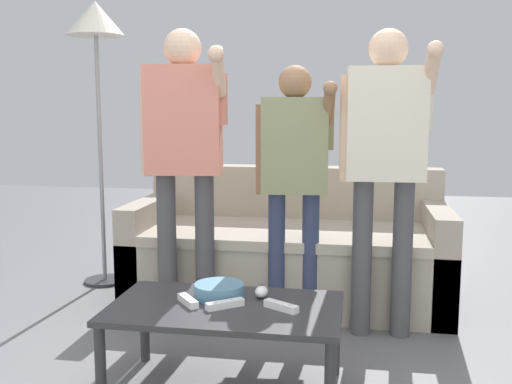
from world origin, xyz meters
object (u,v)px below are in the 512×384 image
(player_center, at_px, (294,165))
(game_remote_wand_spare, at_px, (281,306))
(game_remote_wand_near, at_px, (225,304))
(couch, at_px, (289,253))
(player_left, at_px, (184,142))
(snack_bowl, at_px, (219,290))
(floor_lamp, at_px, (96,37))
(coffee_table, at_px, (225,316))
(player_right, at_px, (385,147))
(game_remote_nunchuk, at_px, (261,292))
(game_remote_wand_far, at_px, (188,301))

(player_center, relative_size, game_remote_wand_spare, 9.21)
(game_remote_wand_near, height_order, game_remote_wand_spare, same)
(couch, bearing_deg, player_left, -132.92)
(couch, relative_size, snack_bowl, 8.88)
(floor_lamp, distance_m, game_remote_wand_spare, 2.38)
(coffee_table, xyz_separation_m, player_center, (0.20, 0.84, 0.56))
(couch, bearing_deg, player_right, -44.38)
(game_remote_nunchuk, relative_size, player_right, 0.06)
(couch, relative_size, player_center, 1.36)
(game_remote_nunchuk, xyz_separation_m, player_left, (-0.53, 0.63, 0.61))
(game_remote_wand_near, bearing_deg, player_right, 50.23)
(couch, distance_m, player_left, 1.04)
(couch, height_order, player_left, player_left)
(player_right, bearing_deg, player_left, -179.73)
(couch, height_order, game_remote_nunchuk, couch)
(floor_lamp, height_order, player_left, floor_lamp)
(coffee_table, height_order, floor_lamp, floor_lamp)
(snack_bowl, height_order, game_remote_wand_spare, snack_bowl)
(snack_bowl, relative_size, player_right, 0.14)
(snack_bowl, relative_size, game_remote_wand_far, 1.54)
(player_left, height_order, game_remote_wand_near, player_left)
(couch, relative_size, game_remote_wand_far, 13.71)
(game_remote_wand_near, relative_size, game_remote_wand_far, 1.08)
(player_center, height_order, player_right, player_right)
(game_remote_wand_spare, bearing_deg, game_remote_wand_far, 179.68)
(game_remote_wand_near, bearing_deg, couch, 85.35)
(player_center, bearing_deg, game_remote_wand_near, -102.31)
(player_center, bearing_deg, coffee_table, -103.10)
(coffee_table, xyz_separation_m, game_remote_wand_near, (0.01, -0.03, 0.06))
(game_remote_wand_near, relative_size, game_remote_wand_spare, 0.98)
(couch, height_order, player_center, player_center)
(player_center, bearing_deg, game_remote_wand_far, -112.45)
(couch, relative_size, floor_lamp, 1.02)
(coffee_table, height_order, snack_bowl, snack_bowl)
(floor_lamp, distance_m, player_right, 2.06)
(couch, xyz_separation_m, game_remote_wand_spare, (0.12, -1.33, 0.11))
(player_left, xyz_separation_m, game_remote_wand_far, (0.24, -0.78, -0.62))
(coffee_table, height_order, game_remote_wand_spare, game_remote_wand_spare)
(snack_bowl, bearing_deg, couch, 82.25)
(couch, height_order, game_remote_wand_near, couch)
(player_center, height_order, game_remote_wand_spare, player_center)
(player_right, bearing_deg, game_remote_wand_spare, -118.87)
(game_remote_nunchuk, bearing_deg, coffee_table, -134.37)
(floor_lamp, distance_m, game_remote_wand_near, 2.26)
(floor_lamp, height_order, player_right, floor_lamp)
(player_center, distance_m, game_remote_wand_near, 1.02)
(player_left, relative_size, player_right, 1.01)
(couch, bearing_deg, snack_bowl, -97.75)
(snack_bowl, distance_m, floor_lamp, 2.13)
(game_remote_nunchuk, bearing_deg, player_center, 84.78)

